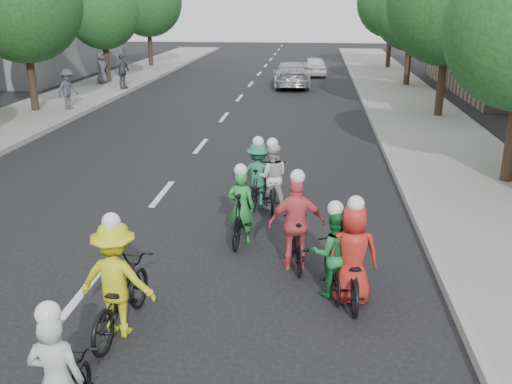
% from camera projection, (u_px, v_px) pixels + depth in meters
% --- Properties ---
extents(ground, '(120.00, 120.00, 0.00)m').
position_uv_depth(ground, '(86.00, 289.00, 9.61)').
color(ground, black).
rests_on(ground, ground).
extents(curb_left, '(0.18, 80.00, 0.18)m').
position_uv_depth(curb_left, '(28.00, 139.00, 19.60)').
color(curb_left, '#999993').
rests_on(curb_left, ground).
extents(sidewalk_right, '(4.00, 80.00, 0.15)m').
position_uv_depth(sidewalk_right, '(447.00, 150.00, 18.24)').
color(sidewalk_right, gray).
rests_on(sidewalk_right, ground).
extents(curb_right, '(0.18, 80.00, 0.18)m').
position_uv_depth(curb_right, '(385.00, 148.00, 18.42)').
color(curb_right, '#999993').
rests_on(curb_right, ground).
extents(bldg_sw, '(10.00, 14.00, 8.00)m').
position_uv_depth(bldg_sw, '(7.00, 11.00, 36.30)').
color(bldg_sw, slate).
rests_on(bldg_sw, ground).
extents(tree_l_3, '(4.80, 4.80, 6.93)m').
position_uv_depth(tree_l_3, '(22.00, 3.00, 23.11)').
color(tree_l_3, black).
rests_on(tree_l_3, ground).
extents(tree_l_4, '(4.00, 4.00, 5.97)m').
position_uv_depth(tree_l_4, '(103.00, 13.00, 31.77)').
color(tree_l_4, black).
rests_on(tree_l_4, ground).
extents(tree_l_5, '(4.80, 4.80, 6.93)m').
position_uv_depth(tree_l_5, '(148.00, 2.00, 40.08)').
color(tree_l_5, black).
rests_on(tree_l_5, ground).
extents(tree_r_1, '(4.80, 4.80, 6.93)m').
position_uv_depth(tree_r_1, '(449.00, 3.00, 22.02)').
color(tree_r_1, black).
rests_on(tree_r_1, ground).
extents(tree_r_2, '(4.00, 4.00, 5.97)m').
position_uv_depth(tree_r_2, '(412.00, 13.00, 30.68)').
color(tree_r_2, black).
rests_on(tree_r_2, ground).
extents(tree_r_3, '(4.80, 4.80, 6.93)m').
position_uv_depth(tree_r_3, '(392.00, 2.00, 38.99)').
color(tree_r_3, black).
rests_on(tree_r_3, ground).
extents(cyclist_1, '(0.80, 1.53, 1.64)m').
position_uv_depth(cyclist_1, '(333.00, 259.00, 9.27)').
color(cyclist_1, black).
rests_on(cyclist_1, ground).
extents(cyclist_2, '(1.16, 2.00, 1.87)m').
position_uv_depth(cyclist_2, '(118.00, 289.00, 8.18)').
color(cyclist_2, black).
rests_on(cyclist_2, ground).
extents(cyclist_3, '(1.06, 1.60, 1.86)m').
position_uv_depth(cyclist_3, '(296.00, 232.00, 10.20)').
color(cyclist_3, black).
rests_on(cyclist_3, ground).
extents(cyclist_4, '(0.82, 1.79, 1.80)m').
position_uv_depth(cyclist_4, '(352.00, 264.00, 9.09)').
color(cyclist_4, black).
rests_on(cyclist_4, ground).
extents(cyclist_5, '(0.63, 1.83, 1.64)m').
position_uv_depth(cyclist_5, '(242.00, 213.00, 11.36)').
color(cyclist_5, black).
rests_on(cyclist_5, ground).
extents(cyclist_6, '(0.79, 1.91, 1.68)m').
position_uv_depth(cyclist_6, '(272.00, 183.00, 13.23)').
color(cyclist_6, black).
rests_on(cyclist_6, ground).
extents(cyclist_7, '(1.07, 1.66, 1.70)m').
position_uv_depth(cyclist_7, '(258.00, 179.00, 13.29)').
color(cyclist_7, black).
rests_on(cyclist_7, ground).
extents(follow_car_lead, '(2.36, 4.96, 1.40)m').
position_uv_depth(follow_car_lead, '(291.00, 74.00, 31.93)').
color(follow_car_lead, '#B5B4B9').
rests_on(follow_car_lead, ground).
extents(follow_car_trail, '(1.75, 3.71, 1.22)m').
position_uv_depth(follow_car_trail, '(314.00, 66.00, 36.72)').
color(follow_car_trail, white).
rests_on(follow_car_trail, ground).
extents(spectator_0, '(0.98, 1.26, 1.72)m').
position_uv_depth(spectator_0, '(68.00, 89.00, 24.40)').
color(spectator_0, '#494955').
rests_on(spectator_0, sidewalk_left).
extents(spectator_1, '(0.81, 1.19, 1.87)m').
position_uv_depth(spectator_1, '(122.00, 71.00, 30.13)').
color(spectator_1, '#4C4D59').
rests_on(spectator_1, sidewalk_left).
extents(spectator_2, '(0.75, 0.98, 1.78)m').
position_uv_depth(spectator_2, '(102.00, 67.00, 32.08)').
color(spectator_2, '#4D4C59').
rests_on(spectator_2, sidewalk_left).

